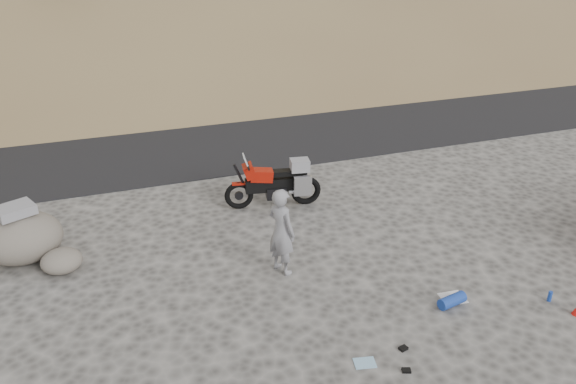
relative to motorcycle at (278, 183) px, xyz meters
The scene contains 12 objects.
ground 3.57m from the motorcycle, 94.88° to the right, with size 140.00×140.00×0.00m, color #42403D.
road 5.52m from the motorcycle, 93.13° to the left, with size 120.00×7.00×0.05m, color black.
motorcycle is the anchor object (origin of this frame).
man 2.75m from the motorcycle, 106.77° to the right, with size 0.62×0.40×1.69m, color gray.
boulder 5.36m from the motorcycle, behind, with size 1.76×1.59×1.16m.
small_rock 4.82m from the motorcycle, 165.01° to the right, with size 0.95×0.91×0.45m.
gear_white_cloth 4.75m from the motorcycle, 68.16° to the right, with size 0.41×0.37×0.01m, color white.
gear_blue_mat 4.85m from the motorcycle, 70.44° to the right, with size 0.20×0.20×0.51m, color #193A9A.
gear_bottle 6.00m from the motorcycle, 56.69° to the right, with size 0.07×0.07×0.19m, color #193A9A.
gear_glove_a 5.70m from the motorcycle, 89.07° to the right, with size 0.13×0.09×0.04m, color black.
gear_glove_b 5.28m from the motorcycle, 86.87° to the right, with size 0.13×0.10×0.04m, color black.
gear_blue_cloth 5.36m from the motorcycle, 94.34° to the right, with size 0.32×0.23×0.01m, color #8BB9D6.
Camera 1 is at (-3.29, -7.47, 5.89)m, focal length 35.00 mm.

